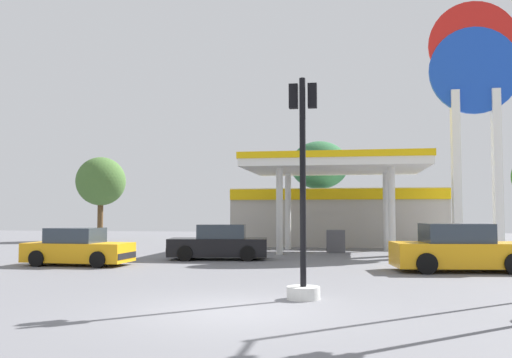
% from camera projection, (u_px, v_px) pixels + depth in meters
% --- Properties ---
extents(ground_plane, '(90.00, 90.00, 0.00)m').
position_uv_depth(ground_plane, '(235.00, 311.00, 11.07)').
color(ground_plane, slate).
rests_on(ground_plane, ground).
extents(gas_station, '(12.23, 12.27, 4.69)m').
position_uv_depth(gas_station, '(338.00, 211.00, 32.60)').
color(gas_station, '#ADA89E').
rests_on(gas_station, ground).
extents(station_pole_sign, '(4.38, 0.56, 12.55)m').
position_uv_depth(station_pole_sign, '(475.00, 90.00, 27.64)').
color(station_pole_sign, white).
rests_on(station_pole_sign, ground).
extents(car_0, '(3.93, 1.88, 1.39)m').
position_uv_depth(car_0, '(78.00, 248.00, 20.69)').
color(car_0, black).
rests_on(car_0, ground).
extents(car_2, '(4.64, 2.45, 1.59)m').
position_uv_depth(car_2, '(460.00, 250.00, 18.50)').
color(car_2, black).
rests_on(car_2, ground).
extents(car_3, '(4.29, 2.30, 1.46)m').
position_uv_depth(car_3, '(219.00, 244.00, 23.26)').
color(car_3, black).
rests_on(car_3, ground).
extents(traffic_signal_0, '(0.76, 0.76, 5.06)m').
position_uv_depth(traffic_signal_0, '(303.00, 218.00, 12.68)').
color(traffic_signal_0, silver).
rests_on(traffic_signal_0, ground).
extents(tree_0, '(3.45, 3.45, 5.88)m').
position_uv_depth(tree_0, '(101.00, 182.00, 39.19)').
color(tree_0, brown).
rests_on(tree_0, ground).
extents(tree_1, '(3.89, 3.89, 6.74)m').
position_uv_depth(tree_1, '(319.00, 166.00, 37.23)').
color(tree_1, brown).
rests_on(tree_1, ground).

